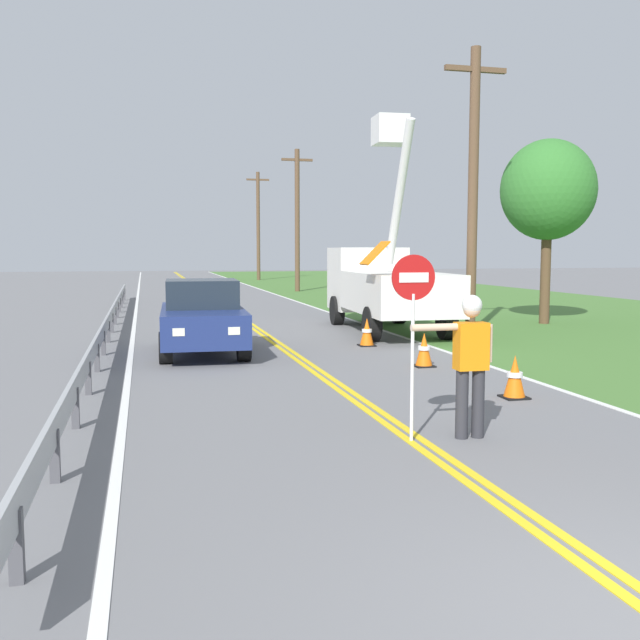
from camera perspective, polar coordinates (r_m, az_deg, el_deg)
grass_verge_right at (r=27.81m, az=18.42°, el=0.45°), size 16.00×110.00×0.01m
centerline_yellow_left at (r=23.72m, az=-6.19°, el=-0.14°), size 0.11×110.00×0.01m
centerline_yellow_right at (r=23.74m, az=-5.76°, el=-0.13°), size 0.11×110.00×0.01m
edge_line_right at (r=24.49m, az=2.40°, el=0.07°), size 0.12×110.00×0.01m
edge_line_left at (r=23.51m, az=-14.70°, el=-0.35°), size 0.12×110.00×0.01m
flagger_worker at (r=9.14m, az=11.98°, el=-2.90°), size 1.09×0.25×1.83m
stop_sign_paddle at (r=8.77m, az=7.49°, el=1.18°), size 0.56×0.04×2.33m
utility_bucket_truck at (r=21.17m, az=5.14°, el=3.06°), size 2.98×6.91×6.17m
oncoming_sedan_nearest at (r=16.52m, az=-9.43°, el=0.18°), size 2.05×4.17×1.70m
utility_pole_near at (r=20.45m, az=12.21°, el=10.42°), size 1.80×0.28×7.90m
utility_pole_mid at (r=41.05m, az=-1.84°, el=8.22°), size 1.80×0.28×8.10m
utility_pole_far at (r=56.88m, az=-4.99°, el=7.70°), size 1.80×0.28×8.51m
traffic_cone_lead at (r=11.88m, az=15.39°, el=-4.48°), size 0.40×0.40×0.70m
traffic_cone_mid at (r=14.68m, az=8.37°, el=-2.43°), size 0.40×0.40×0.70m
traffic_cone_tail at (r=17.68m, az=3.79°, el=-1.02°), size 0.40×0.40×0.70m
guardrail_left_shoulder at (r=20.23m, az=-16.54°, el=0.12°), size 0.10×32.00×0.71m
roadside_tree_verge at (r=24.13m, az=17.86°, el=9.86°), size 3.00×3.00×5.90m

